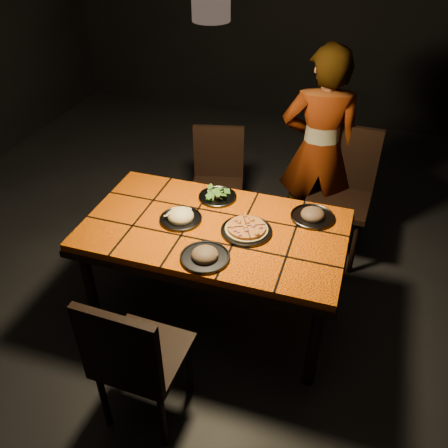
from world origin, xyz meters
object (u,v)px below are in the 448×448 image
(chair_near, at_px, (134,357))
(plate_pasta, at_px, (181,217))
(dining_table, at_px, (215,236))
(chair_far_right, at_px, (342,185))
(diner, at_px, (319,151))
(plate_pizza, at_px, (246,230))
(chair_far_left, at_px, (218,175))

(chair_near, xyz_separation_m, plate_pasta, (-0.10, 0.90, 0.23))
(dining_table, distance_m, plate_pasta, 0.24)
(chair_far_right, height_order, diner, diner)
(chair_far_right, bearing_deg, chair_near, -109.67)
(chair_far_right, xyz_separation_m, plate_pasta, (-0.90, -1.01, 0.19))
(dining_table, bearing_deg, diner, 66.48)
(chair_far_right, bearing_deg, dining_table, -120.95)
(diner, relative_size, plate_pasta, 6.08)
(chair_far_right, xyz_separation_m, plate_pizza, (-0.48, -1.01, 0.18))
(dining_table, xyz_separation_m, chair_far_left, (-0.31, 0.97, -0.15))
(chair_far_right, relative_size, plate_pizza, 2.93)
(chair_far_left, relative_size, diner, 0.56)
(dining_table, height_order, chair_far_right, chair_far_right)
(diner, height_order, plate_pizza, diner)
(chair_near, height_order, plate_pizza, chair_near)
(plate_pasta, bearing_deg, diner, 57.44)
(chair_far_right, bearing_deg, plate_pizza, -112.40)
(chair_near, distance_m, chair_far_right, 2.08)
(plate_pasta, bearing_deg, chair_far_right, 48.41)
(chair_near, distance_m, chair_far_left, 1.89)
(chair_far_left, xyz_separation_m, plate_pasta, (0.09, -0.97, 0.26))
(chair_far_left, bearing_deg, diner, -5.96)
(chair_far_right, bearing_deg, chair_far_left, -174.78)
(dining_table, relative_size, chair_far_left, 1.79)
(chair_far_left, height_order, plate_pizza, chair_far_left)
(dining_table, distance_m, chair_near, 0.92)
(diner, bearing_deg, chair_far_right, 151.88)
(dining_table, height_order, chair_far_left, chair_far_left)
(chair_far_left, bearing_deg, dining_table, -86.30)
(chair_near, height_order, chair_far_left, chair_near)
(diner, height_order, plate_pasta, diner)
(dining_table, relative_size, plate_pasta, 6.10)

